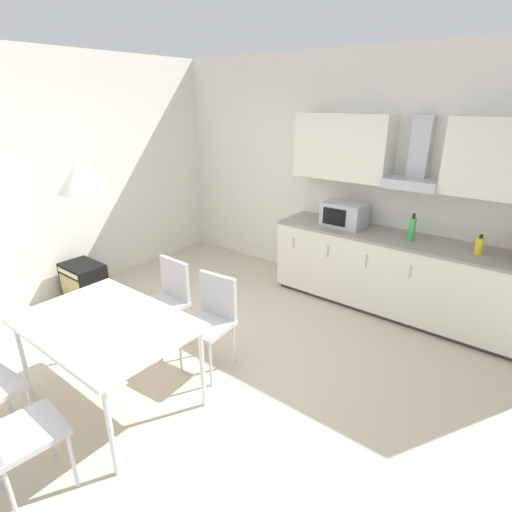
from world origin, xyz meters
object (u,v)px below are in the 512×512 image
dining_table (105,327)px  chair_near_right (7,429)px  microwave (344,214)px  bottle_yellow (479,246)px  chair_far_left (168,295)px  bottle_green (412,229)px  guitar_amp (84,281)px  pendant_lamp (81,175)px  chair_far_right (212,313)px

dining_table → chair_near_right: chair_near_right is taller
microwave → dining_table: 2.94m
bottle_yellow → chair_near_right: size_ratio=0.23×
bottle_yellow → chair_far_left: size_ratio=0.23×
microwave → bottle_green: bearing=-2.6°
bottle_yellow → guitar_amp: (-3.86, -2.00, -0.75)m
microwave → guitar_amp: 3.25m
dining_table → chair_near_right: bearing=-71.1°
bottle_yellow → chair_near_right: 4.08m
dining_table → chair_near_right: size_ratio=1.52×
pendant_lamp → bottle_yellow: bearing=55.2°
bottle_green → chair_near_right: size_ratio=0.34×
bottle_yellow → pendant_lamp: bearing=-124.8°
pendant_lamp → chair_near_right: bearing=-71.1°
bottle_green → guitar_amp: bearing=-148.1°
chair_far_right → chair_far_left: same height
chair_near_right → guitar_amp: 2.77m
dining_table → pendant_lamp: (0.00, 0.00, 1.14)m
guitar_amp → pendant_lamp: bearing=-24.0°
chair_far_left → guitar_amp: size_ratio=1.67×
microwave → bottle_yellow: microwave is taller
bottle_yellow → guitar_amp: 4.41m
bottle_green → chair_far_right: 2.30m
pendant_lamp → bottle_green: bearing=65.0°
pendant_lamp → microwave: bearing=79.9°
dining_table → chair_far_left: bearing=109.3°
microwave → pendant_lamp: bearing=-100.1°
chair_far_right → chair_far_left: bearing=180.0°
bottle_green → chair_far_right: size_ratio=0.34×
chair_near_right → guitar_amp: chair_near_right is taller
chair_far_left → bottle_green: bearing=51.0°
chair_far_left → guitar_amp: 1.62m
dining_table → chair_far_left: size_ratio=1.52×
microwave → chair_far_right: (-0.22, -2.04, -0.50)m
bottle_green → pendant_lamp: bearing=-115.0°
chair_far_right → guitar_amp: bearing=-180.0°
bottle_yellow → chair_far_left: (-2.27, -2.00, -0.44)m
bottle_green → dining_table: (-1.32, -2.84, -0.32)m
chair_near_right → guitar_amp: bearing=142.3°
microwave → chair_far_left: (-0.81, -2.04, -0.50)m
microwave → dining_table: microwave is taller
microwave → chair_near_right: bearing=-93.5°
microwave → bottle_yellow: size_ratio=2.43×
microwave → chair_far_right: size_ratio=0.55×
bottle_yellow → dining_table: 3.47m
microwave → pendant_lamp: size_ratio=1.50×
chair_far_right → chair_near_right: 1.69m
chair_far_right → chair_near_right: bearing=-90.0°
chair_far_left → guitar_amp: bearing=-179.9°
guitar_amp → pendant_lamp: pendant_lamp is taller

